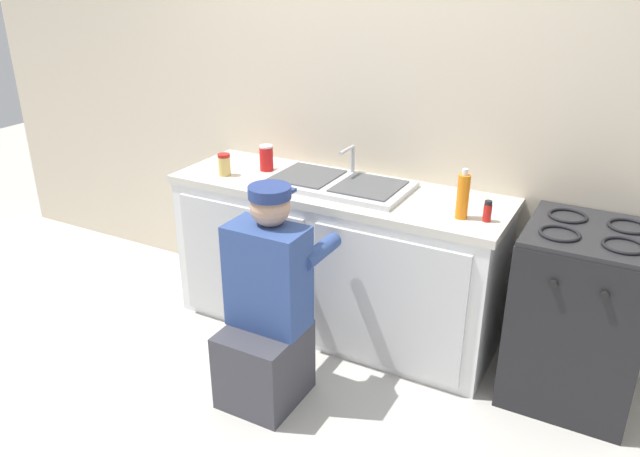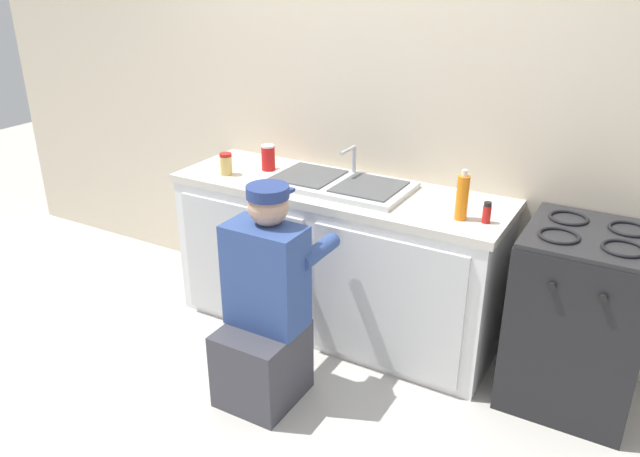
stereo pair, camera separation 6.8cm
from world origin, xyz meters
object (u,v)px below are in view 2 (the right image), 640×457
(soap_bottle_orange, at_px, (462,197))
(soda_cup_red, at_px, (268,158))
(sink_double_basin, at_px, (338,183))
(spice_bottle_red, at_px, (487,213))
(plumber_person, at_px, (266,314))
(condiment_jar, at_px, (226,164))
(stove_range, at_px, (578,318))

(soap_bottle_orange, height_order, soda_cup_red, soap_bottle_orange)
(sink_double_basin, height_order, soap_bottle_orange, soap_bottle_orange)
(soap_bottle_orange, height_order, spice_bottle_red, soap_bottle_orange)
(plumber_person, bearing_deg, condiment_jar, 138.08)
(stove_range, distance_m, spice_bottle_red, 0.69)
(soap_bottle_orange, bearing_deg, soda_cup_red, 172.23)
(sink_double_basin, xyz_separation_m, stove_range, (1.33, -0.00, -0.46))
(spice_bottle_red, bearing_deg, condiment_jar, -178.36)
(plumber_person, bearing_deg, soap_bottle_orange, 40.48)
(sink_double_basin, relative_size, soda_cup_red, 5.26)
(soap_bottle_orange, relative_size, condiment_jar, 1.95)
(plumber_person, height_order, condiment_jar, plumber_person)
(spice_bottle_red, xyz_separation_m, condiment_jar, (-1.52, -0.04, 0.01))
(soap_bottle_orange, bearing_deg, condiment_jar, -178.95)
(plumber_person, relative_size, soap_bottle_orange, 4.42)
(plumber_person, relative_size, soda_cup_red, 7.26)
(stove_range, xyz_separation_m, condiment_jar, (-1.99, -0.14, 0.50))
(spice_bottle_red, distance_m, soda_cup_red, 1.36)
(soap_bottle_orange, distance_m, condiment_jar, 1.40)
(stove_range, bearing_deg, condiment_jar, -175.97)
(sink_double_basin, height_order, soda_cup_red, sink_double_basin)
(stove_range, relative_size, spice_bottle_red, 8.71)
(soap_bottle_orange, bearing_deg, stove_range, 10.95)
(stove_range, xyz_separation_m, plumber_person, (-1.32, -0.74, 0.01))
(stove_range, relative_size, condiment_jar, 7.14)
(spice_bottle_red, bearing_deg, soap_bottle_orange, -171.53)
(spice_bottle_red, relative_size, soda_cup_red, 0.69)
(stove_range, xyz_separation_m, spice_bottle_red, (-0.47, -0.10, 0.49))
(plumber_person, xyz_separation_m, soda_cup_red, (-0.50, 0.79, 0.51))
(stove_range, distance_m, condiment_jar, 2.06)
(soap_bottle_orange, xyz_separation_m, spice_bottle_red, (0.12, 0.02, -0.06))
(stove_range, bearing_deg, soap_bottle_orange, -169.05)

